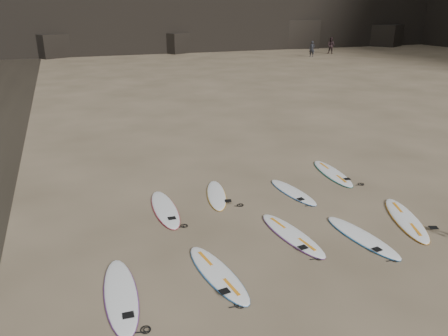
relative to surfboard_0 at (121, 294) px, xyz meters
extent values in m
plane|color=#897559|center=(4.64, 0.76, -0.05)|extent=(240.00, 240.00, 0.00)
cube|color=black|center=(12.64, 45.76, 1.12)|extent=(4.23, 4.46, 2.33)
cube|color=black|center=(29.64, 46.76, 1.75)|extent=(5.95, 5.19, 3.59)
cube|color=black|center=(42.64, 44.76, 1.39)|extent=(5.31, 5.56, 2.88)
cube|color=black|center=(-1.36, 45.76, 1.20)|extent=(4.49, 4.76, 2.49)
ellipsoid|color=white|center=(0.00, 0.00, 0.00)|extent=(0.76, 2.62, 0.09)
ellipsoid|color=white|center=(2.03, 0.01, 0.00)|extent=(0.93, 2.52, 0.09)
ellipsoid|color=white|center=(4.33, 0.96, 0.00)|extent=(0.90, 2.55, 0.09)
ellipsoid|color=white|center=(5.89, 0.26, 0.00)|extent=(0.87, 2.47, 0.09)
ellipsoid|color=white|center=(7.58, 0.63, 0.00)|extent=(1.53, 2.66, 0.09)
ellipsoid|color=white|center=(1.70, 3.49, 0.00)|extent=(0.69, 2.56, 0.09)
ellipsoid|color=white|center=(3.38, 3.91, -0.01)|extent=(1.07, 2.27, 0.08)
ellipsoid|color=white|center=(5.64, 3.30, -0.01)|extent=(0.79, 2.25, 0.08)
ellipsoid|color=white|center=(7.67, 4.23, 0.00)|extent=(0.91, 2.62, 0.09)
imported|color=black|center=(25.87, 35.91, 0.81)|extent=(0.73, 0.74, 1.72)
imported|color=black|center=(29.71, 37.99, 0.90)|extent=(1.14, 1.17, 1.90)
camera|label=1|loc=(-0.58, -7.44, 5.34)|focal=35.00mm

